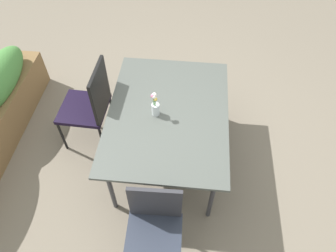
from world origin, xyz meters
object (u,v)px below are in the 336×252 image
chair_far_side (91,103)px  flower_vase (155,106)px  dining_table (168,116)px  chair_end_left (154,228)px

chair_far_side → flower_vase: size_ratio=3.75×
dining_table → chair_end_left: 1.05m
dining_table → flower_vase: 0.19m
chair_far_side → chair_end_left: 1.48m
chair_end_left → flower_vase: 1.05m
chair_far_side → flower_vase: 0.79m
dining_table → chair_far_side: chair_far_side is taller
chair_far_side → chair_end_left: size_ratio=1.11×
chair_far_side → flower_vase: (-0.22, -0.71, 0.27)m
chair_far_side → chair_end_left: bearing=-144.3°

